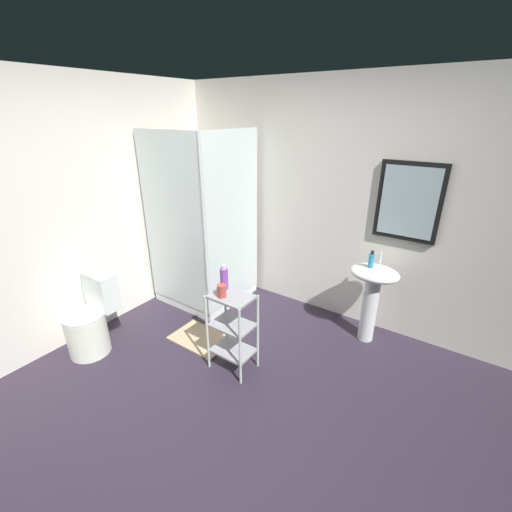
{
  "coord_description": "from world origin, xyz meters",
  "views": [
    {
      "loc": [
        1.36,
        -1.5,
        2.16
      ],
      "look_at": [
        -0.15,
        0.7,
        1.02
      ],
      "focal_mm": 23.8,
      "sensor_mm": 36.0,
      "label": 1
    }
  ],
  "objects": [
    {
      "name": "ground_plane",
      "position": [
        0.0,
        0.0,
        -0.01
      ],
      "size": [
        4.2,
        4.2,
        0.02
      ],
      "primitive_type": "cube",
      "color": "#2E2533"
    },
    {
      "name": "wall_back",
      "position": [
        0.01,
        1.85,
        1.25
      ],
      "size": [
        4.2,
        0.14,
        2.5
      ],
      "color": "white",
      "rests_on": "ground_plane"
    },
    {
      "name": "wall_left",
      "position": [
        -1.85,
        0.0,
        1.25
      ],
      "size": [
        0.1,
        4.2,
        2.5
      ],
      "primitive_type": "cube",
      "color": "white",
      "rests_on": "ground_plane"
    },
    {
      "name": "shower_stall",
      "position": [
        -1.21,
        1.18,
        0.46
      ],
      "size": [
        0.92,
        0.92,
        2.0
      ],
      "color": "white",
      "rests_on": "ground_plane"
    },
    {
      "name": "pedestal_sink",
      "position": [
        0.65,
        1.52,
        0.58
      ],
      "size": [
        0.46,
        0.37,
        0.81
      ],
      "color": "white",
      "rests_on": "ground_plane"
    },
    {
      "name": "sink_faucet",
      "position": [
        0.65,
        1.64,
        0.86
      ],
      "size": [
        0.03,
        0.03,
        0.1
      ],
      "primitive_type": "cylinder",
      "color": "silver",
      "rests_on": "pedestal_sink"
    },
    {
      "name": "toilet",
      "position": [
        -1.48,
        -0.15,
        0.31
      ],
      "size": [
        0.37,
        0.49,
        0.76
      ],
      "color": "white",
      "rests_on": "ground_plane"
    },
    {
      "name": "storage_cart",
      "position": [
        -0.21,
        0.42,
        0.44
      ],
      "size": [
        0.38,
        0.28,
        0.74
      ],
      "color": "silver",
      "rests_on": "ground_plane"
    },
    {
      "name": "hand_soap_bottle",
      "position": [
        0.61,
        1.49,
        0.88
      ],
      "size": [
        0.05,
        0.05,
        0.16
      ],
      "color": "#389ED1",
      "rests_on": "pedestal_sink"
    },
    {
      "name": "conditioner_bottle_purple",
      "position": [
        -0.34,
        0.49,
        0.84
      ],
      "size": [
        0.07,
        0.07,
        0.23
      ],
      "color": "purple",
      "rests_on": "storage_cart"
    },
    {
      "name": "rinse_cup",
      "position": [
        -0.27,
        0.36,
        0.79
      ],
      "size": [
        0.08,
        0.08,
        0.11
      ],
      "primitive_type": "cylinder",
      "color": "#B24742",
      "rests_on": "storage_cart"
    },
    {
      "name": "bath_mat",
      "position": [
        -0.73,
        0.54,
        0.01
      ],
      "size": [
        0.6,
        0.4,
        0.02
      ],
      "primitive_type": "cube",
      "color": "tan",
      "rests_on": "ground_plane"
    }
  ]
}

